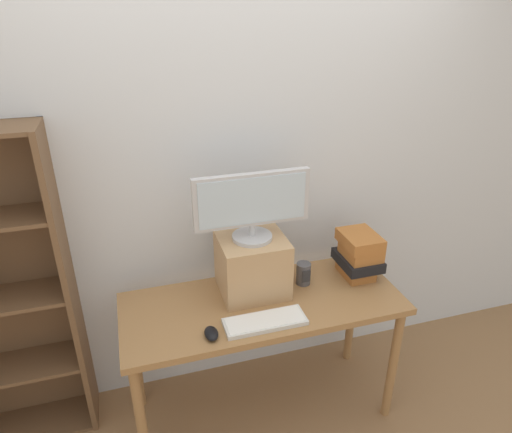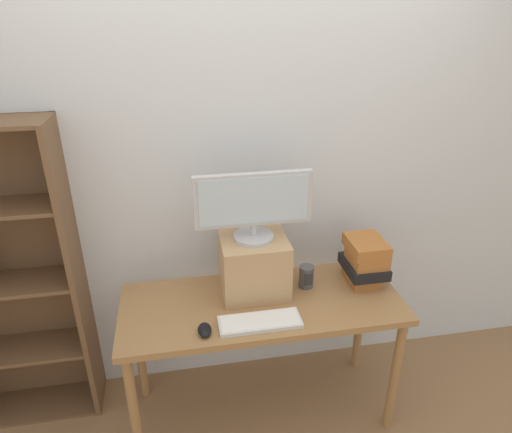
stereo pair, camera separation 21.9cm
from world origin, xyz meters
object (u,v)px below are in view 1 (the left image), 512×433
object	(u,v)px
keyboard	(265,321)
book_stack	(359,254)
riser_box	(252,265)
computer_mouse	(211,333)
computer_monitor	(252,204)
desk	(263,315)
desk_speaker	(303,274)

from	to	relation	value
keyboard	book_stack	world-z (taller)	book_stack
riser_box	keyboard	bearing A→B (deg)	-94.34
computer_mouse	computer_monitor	bearing A→B (deg)	46.75
computer_monitor	keyboard	size ratio (longest dim) A/B	1.47
desk	desk_speaker	bearing A→B (deg)	19.50
computer_monitor	computer_mouse	size ratio (longest dim) A/B	5.63
riser_box	computer_monitor	size ratio (longest dim) A/B	0.58
desk	computer_monitor	world-z (taller)	computer_monitor
book_stack	riser_box	bearing A→B (deg)	177.16
desk_speaker	riser_box	bearing A→B (deg)	175.53
riser_box	keyboard	world-z (taller)	riser_box
desk	riser_box	size ratio (longest dim) A/B	4.25
riser_box	keyboard	distance (m)	0.33
desk	keyboard	world-z (taller)	keyboard
desk	keyboard	size ratio (longest dim) A/B	3.64
riser_box	computer_monitor	xyz separation A→B (m)	(0.00, -0.00, 0.35)
desk	riser_box	xyz separation A→B (m)	(-0.02, 0.11, 0.25)
desk	computer_monitor	xyz separation A→B (m)	(-0.02, 0.11, 0.60)
computer_monitor	book_stack	size ratio (longest dim) A/B	2.27
riser_box	desk_speaker	bearing A→B (deg)	-4.47
computer_mouse	desk_speaker	xyz separation A→B (m)	(0.57, 0.29, 0.04)
desk	computer_mouse	xyz separation A→B (m)	(-0.31, -0.19, 0.11)
riser_box	computer_monitor	bearing A→B (deg)	-90.00
keyboard	desk_speaker	world-z (taller)	desk_speaker
computer_mouse	book_stack	world-z (taller)	book_stack
riser_box	desk	bearing A→B (deg)	-78.16
keyboard	desk	bearing A→B (deg)	75.39
riser_box	computer_monitor	world-z (taller)	computer_monitor
keyboard	computer_mouse	bearing A→B (deg)	-176.33
desk	book_stack	bearing A→B (deg)	8.21
computer_monitor	keyboard	xyz separation A→B (m)	(-0.02, -0.29, -0.49)
keyboard	computer_mouse	world-z (taller)	computer_mouse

